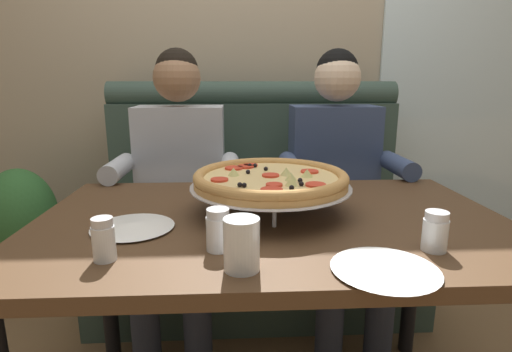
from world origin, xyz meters
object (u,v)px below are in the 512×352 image
object	(u,v)px
shaker_oregano	(218,233)
plate_near_right	(133,225)
drinking_glass	(242,247)
shaker_pepper_flakes	(435,234)
diner_right	(338,176)
dining_table	(271,244)
diner_left	(179,178)
booth_bench	(256,222)
potted_plant	(22,227)
plate_near_left	(385,267)
pizza	(270,180)
shaker_parmesan	(104,242)

from	to	relation	value
shaker_oregano	plate_near_right	distance (m)	0.28
drinking_glass	shaker_pepper_flakes	bearing A→B (deg)	9.42
diner_right	shaker_pepper_flakes	xyz separation A→B (m)	(0.00, -0.89, 0.07)
dining_table	diner_left	distance (m)	0.73
shaker_pepper_flakes	plate_near_right	size ratio (longest dim) A/B	0.43
diner_right	diner_left	bearing A→B (deg)	180.00
booth_bench	diner_right	world-z (taller)	diner_right
shaker_oregano	potted_plant	size ratio (longest dim) A/B	0.15
shaker_pepper_flakes	plate_near_left	distance (m)	0.19
drinking_glass	plate_near_right	bearing A→B (deg)	138.76
booth_bench	shaker_oregano	world-z (taller)	booth_bench
shaker_oregano	plate_near_right	world-z (taller)	shaker_oregano
pizza	shaker_parmesan	size ratio (longest dim) A/B	4.87
shaker_oregano	shaker_pepper_flakes	bearing A→B (deg)	-3.26
dining_table	drinking_glass	size ratio (longest dim) A/B	12.06
diner_right	shaker_pepper_flakes	size ratio (longest dim) A/B	13.28
booth_bench	pizza	xyz separation A→B (m)	(-0.00, -0.85, 0.45)
booth_bench	shaker_oregano	xyz separation A→B (m)	(-0.15, -1.13, 0.39)
dining_table	diner_left	xyz separation A→B (m)	(-0.36, 0.63, 0.05)
diner_left	shaker_oregano	distance (m)	0.89
diner_left	booth_bench	bearing A→B (deg)	36.55
booth_bench	pizza	distance (m)	0.96
drinking_glass	potted_plant	world-z (taller)	drinking_glass
pizza	shaker_pepper_flakes	distance (m)	0.48
booth_bench	diner_left	size ratio (longest dim) A/B	1.25
drinking_glass	plate_near_left	bearing A→B (deg)	-4.64
diner_left	shaker_parmesan	distance (m)	0.91
pizza	plate_near_left	world-z (taller)	pizza
pizza	shaker_oregano	distance (m)	0.31
diner_right	shaker_oregano	distance (m)	1.00
diner_left	dining_table	bearing A→B (deg)	-60.41
diner_right	shaker_parmesan	world-z (taller)	diner_right
booth_bench	diner_left	world-z (taller)	diner_left
shaker_parmesan	potted_plant	size ratio (longest dim) A/B	0.14
dining_table	drinking_glass	xyz separation A→B (m)	(-0.09, -0.33, 0.14)
drinking_glass	shaker_parmesan	bearing A→B (deg)	168.56
diner_right	pizza	distance (m)	0.70
potted_plant	plate_near_left	bearing A→B (deg)	-41.62
diner_left	shaker_parmesan	bearing A→B (deg)	-92.51
shaker_parmesan	shaker_oregano	bearing A→B (deg)	9.67
pizza	plate_near_right	xyz separation A→B (m)	(-0.38, -0.12, -0.09)
potted_plant	dining_table	bearing A→B (deg)	-36.77
dining_table	plate_near_left	xyz separation A→B (m)	(0.21, -0.36, 0.10)
dining_table	shaker_pepper_flakes	size ratio (longest dim) A/B	14.37
plate_near_left	drinking_glass	world-z (taller)	drinking_glass
booth_bench	plate_near_left	distance (m)	1.32
diner_left	potted_plant	bearing A→B (deg)	162.04
diner_right	shaker_oregano	bearing A→B (deg)	-120.47
plate_near_left	drinking_glass	xyz separation A→B (m)	(-0.30, 0.02, 0.04)
pizza	plate_near_right	bearing A→B (deg)	-162.38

